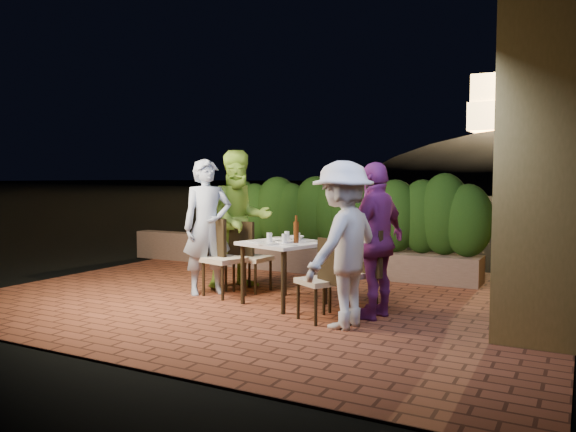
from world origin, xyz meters
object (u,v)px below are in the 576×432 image
Objects in this scene: dining_table at (284,273)px; bowl at (295,238)px; chair_right_back at (353,271)px; beer_bottle at (296,229)px; parapet_lamp at (208,230)px; chair_left_front at (224,258)px; diner_green at (240,219)px; chair_left_back at (252,257)px; chair_right_front at (320,279)px; diner_white at (343,245)px; diner_blue at (207,227)px; diner_purple at (376,240)px.

bowl reaches higher than dining_table.
bowl is at bearing 4.60° from chair_right_back.
beer_bottle is 3.75m from parapet_lamp.
diner_green reaches higher than chair_left_front.
chair_left_back is 0.49× the size of diner_green.
chair_left_back is (-0.74, 0.48, 0.09)m from dining_table.
bowl is (-0.17, 0.31, -0.14)m from beer_bottle.
dining_table is at bearing -81.54° from diner_green.
chair_left_front is 1.12× the size of chair_right_front.
bowl is at bearing -17.26° from chair_right_front.
parapet_lamp is (-3.77, 2.88, -0.27)m from diner_white.
chair_right_front is 1.97m from diner_blue.
parapet_lamp is (-1.87, 2.21, 0.08)m from chair_left_front.
diner_green is (-1.90, 0.65, 0.46)m from chair_right_back.
chair_left_front is 2.05m from diner_white.
diner_green is (0.15, 0.54, 0.07)m from diner_blue.
beer_bottle is 1.15m from chair_left_back.
bowl is 0.11× the size of diner_purple.
diner_green is at bearing 25.21° from diner_blue.
diner_blue reaches higher than diner_purple.
dining_table is 6.04× the size of parapet_lamp.
dining_table is 0.88× the size of chair_right_back.
chair_right_back is (0.89, -0.34, -0.29)m from bowl.
chair_left_front is (-0.91, -0.22, -0.28)m from bowl.
diner_white is (2.01, -1.21, -0.10)m from diner_green.
chair_right_front is 0.92× the size of chair_right_back.
diner_blue reaches higher than dining_table.
chair_right_back is 0.57× the size of diner_purple.
diner_blue is at bearing -129.46° from chair_left_back.
chair_right_front is at bearing -38.50° from parapet_lamp.
chair_right_back is at bearing -84.31° from chair_right_front.
chair_right_back is 0.51× the size of diner_green.
chair_left_front is 2.11m from diner_purple.
chair_left_front reaches higher than parapet_lamp.
beer_bottle is at bearing -114.83° from diner_white.
dining_table is at bearing -39.29° from parapet_lamp.
chair_right_front is 2.08m from diner_green.
chair_right_front is at bearing -101.63° from diner_white.
dining_table is 1.27m from diner_white.
beer_bottle is 0.36× the size of chair_right_front.
dining_table is 0.50× the size of diner_white.
chair_left_front is at bearing 12.04° from chair_right_front.
diner_blue is at bearing -81.01° from diner_purple.
bowl is at bearing 118.58° from beer_bottle.
parapet_lamp is (-2.76, 2.26, 0.20)m from dining_table.
chair_right_back reaches higher than bowl.
diner_blue is (-2.05, 0.11, 0.39)m from chair_right_back.
diner_purple is 11.99× the size of parapet_lamp.
diner_white is at bearing -5.27° from diner_purple.
dining_table is at bearing 168.67° from beer_bottle.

